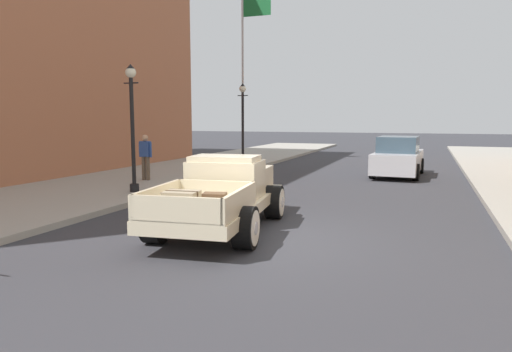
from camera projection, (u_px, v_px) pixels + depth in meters
The scene contains 7 objects.
ground_plane at pixel (265, 239), 9.25m from camera, with size 140.00×140.00×0.00m, color #333338.
hotrod_truck_cream at pixel (225, 193), 10.17m from camera, with size 2.56×5.07×1.58m.
car_background_silver at pixel (398, 158), 19.18m from camera, with size 2.03×4.38×1.65m.
pedestrian_sidewalk_left at pixel (145, 154), 16.78m from camera, with size 0.53×0.22×1.65m.
street_lamp_near at pixel (132, 118), 13.97m from camera, with size 0.50×0.32×3.85m.
street_lamp_far at pixel (243, 118), 21.62m from camera, with size 0.50×0.32×3.85m.
flagpole at pixel (246, 58), 26.00m from camera, with size 1.74×0.16×9.16m.
Camera 1 is at (2.98, -8.53, 2.39)m, focal length 32.47 mm.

